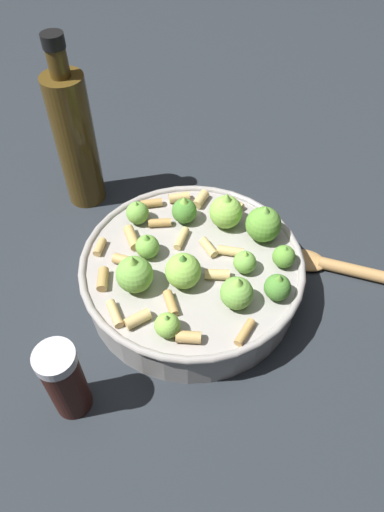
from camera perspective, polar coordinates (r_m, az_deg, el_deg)
name	(u,v)px	position (r m, az deg, el deg)	size (l,w,h in m)	color
ground_plane	(192,289)	(0.59, 0.00, -4.02)	(2.40, 2.40, 0.00)	#23282D
cooking_pan	(193,271)	(0.56, 0.17, -1.81)	(0.27, 0.27, 0.10)	#9E9993
pepper_shaker	(65,381)	(0.49, -15.28, -14.48)	(0.04, 0.04, 0.10)	#33140F
olive_oil_bottle	(75,139)	(0.66, -14.08, 13.71)	(0.05, 0.05, 0.24)	#4C3814
wooden_spoon	(360,272)	(0.64, 19.85, -1.88)	(0.22, 0.08, 0.02)	#B2844C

